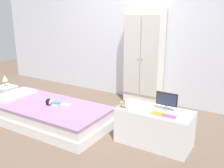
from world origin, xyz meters
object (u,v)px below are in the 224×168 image
Objects in this scene: bed at (48,114)px; book_purple at (170,116)px; wardrobe at (144,57)px; tv_monitor at (167,100)px; nightstand at (7,96)px; book_orange at (157,113)px; table_lamp at (5,79)px; tv_stand at (154,127)px; doll at (54,103)px; rocking_horse_toy at (123,103)px.

bed is 1.82m from book_purple.
wardrobe is 6.26× the size of tv_monitor.
nightstand is 2.80m from book_orange.
table_lamp is 0.12× the size of wardrobe.
book_purple is (0.22, -0.10, 0.24)m from tv_stand.
book_purple is (1.69, 0.14, 0.12)m from doll.
rocking_horse_toy is (0.39, -1.43, -0.31)m from wardrobe.
book_orange reaches higher than nightstand.
tv_stand reaches higher than doll.
table_lamp is at bearing 0.00° from nightstand.
tv_monitor is at bearing -54.32° from wardrobe.
rocking_horse_toy is at bearing -1.19° from nightstand.
rocking_horse_toy is at bearing -1.19° from table_lamp.
tv_stand is at bearing 9.71° from bed.
bed is at bearing -170.29° from tv_stand.
doll is at bearing -6.70° from table_lamp.
tv_stand is at bearing 9.11° from doll.
nightstand is 2.80× the size of rocking_horse_toy.
rocking_horse_toy is at bearing 6.28° from bed.
rocking_horse_toy is at bearing -156.57° from tv_monitor.
doll is at bearing -6.70° from nightstand.
tv_monitor is 0.24m from book_purple.
book_orange reaches higher than book_purple.
nightstand is at bearing -178.16° from tv_stand.
tv_stand is at bearing -59.52° from wardrobe.
nightstand is 0.31m from table_lamp.
doll is 1.63m from tv_monitor.
bed is 12.40× the size of book_purple.
tv_stand is (1.46, 0.23, -0.11)m from doll.
doll is at bearing -114.80° from wardrobe.
tv_monitor reaches higher than tv_stand.
wardrobe is (0.70, 1.52, 0.49)m from doll.
table_lamp is 2.35m from rocking_horse_toy.
doll is 0.42× the size of tv_stand.
doll is 3.11× the size of rocking_horse_toy.
book_purple is (0.59, 0.04, -0.05)m from rocking_horse_toy.
nightstand is at bearing -176.74° from tv_monitor.
doll is at bearing -174.90° from book_orange.
wardrobe is 1.51m from rocking_horse_toy.
bed is at bearing -8.78° from table_lamp.
wardrobe is at bearing 120.83° from book_orange.
book_orange is 0.15m from book_purple.
nightstand is 1.30× the size of tv_monitor.
rocking_horse_toy is (-0.37, -0.14, 0.29)m from tv_stand.
bed is at bearing -174.08° from book_orange.
tv_stand is at bearing 156.33° from book_purple.
wardrobe is at bearing 105.26° from rocking_horse_toy.
nightstand is 2.96m from book_purple.
rocking_horse_toy reaches higher than nightstand.
doll is 1.11× the size of nightstand.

